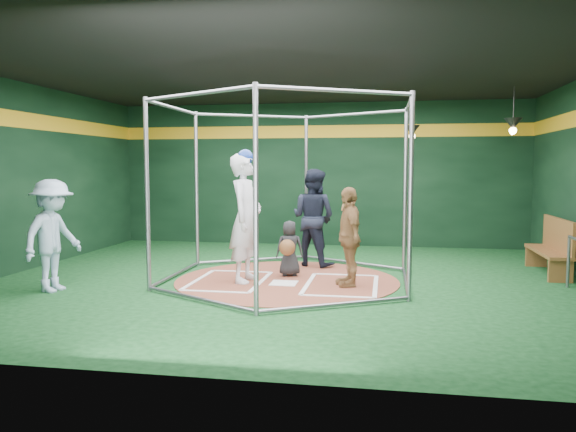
% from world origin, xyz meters
% --- Properties ---
extents(room_shell, '(10.10, 9.10, 3.53)m').
position_xyz_m(room_shell, '(0.00, 0.01, 1.75)').
color(room_shell, '#0B3313').
rests_on(room_shell, ground).
extents(clay_disc, '(3.80, 3.80, 0.01)m').
position_xyz_m(clay_disc, '(0.00, 0.00, 0.01)').
color(clay_disc, brown).
rests_on(clay_disc, ground).
extents(home_plate, '(0.43, 0.43, 0.01)m').
position_xyz_m(home_plate, '(0.00, -0.30, 0.02)').
color(home_plate, white).
rests_on(home_plate, clay_disc).
extents(batter_box_left, '(1.17, 1.77, 0.01)m').
position_xyz_m(batter_box_left, '(-0.95, -0.25, 0.02)').
color(batter_box_left, white).
rests_on(batter_box_left, clay_disc).
extents(batter_box_right, '(1.17, 1.77, 0.01)m').
position_xyz_m(batter_box_right, '(0.95, -0.25, 0.02)').
color(batter_box_right, white).
rests_on(batter_box_right, clay_disc).
extents(batting_cage, '(4.05, 4.67, 3.00)m').
position_xyz_m(batting_cage, '(-0.00, -0.00, 1.50)').
color(batting_cage, gray).
rests_on(batting_cage, ground).
extents(pendant_lamp_near, '(0.34, 0.34, 0.90)m').
position_xyz_m(pendant_lamp_near, '(2.20, 3.60, 2.74)').
color(pendant_lamp_near, black).
rests_on(pendant_lamp_near, room_shell).
extents(pendant_lamp_far, '(0.34, 0.34, 0.90)m').
position_xyz_m(pendant_lamp_far, '(4.00, 2.00, 2.74)').
color(pendant_lamp_far, black).
rests_on(pendant_lamp_far, room_shell).
extents(batter_figure, '(0.60, 0.83, 2.21)m').
position_xyz_m(batter_figure, '(-0.66, -0.23, 1.10)').
color(batter_figure, silver).
rests_on(batter_figure, clay_disc).
extents(visitor_leopard, '(0.66, 1.01, 1.60)m').
position_xyz_m(visitor_leopard, '(1.06, -0.27, 0.81)').
color(visitor_leopard, '#B5854D').
rests_on(visitor_leopard, clay_disc).
extents(catcher_figure, '(0.54, 0.60, 0.98)m').
position_xyz_m(catcher_figure, '(-0.02, 0.35, 0.51)').
color(catcher_figure, black).
rests_on(catcher_figure, clay_disc).
extents(umpire, '(1.13, 1.02, 1.88)m').
position_xyz_m(umpire, '(0.26, 1.50, 0.95)').
color(umpire, black).
rests_on(umpire, clay_disc).
extents(bystander_blue, '(0.83, 1.22, 1.75)m').
position_xyz_m(bystander_blue, '(-3.45, -1.42, 0.87)').
color(bystander_blue, '#A0BBD4').
rests_on(bystander_blue, ground).
extents(dugout_bench, '(0.41, 1.75, 1.02)m').
position_xyz_m(dugout_bench, '(4.63, 1.40, 0.52)').
color(dugout_bench, brown).
rests_on(dugout_bench, ground).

